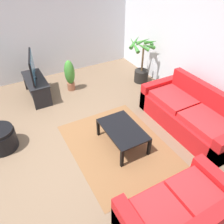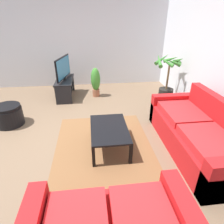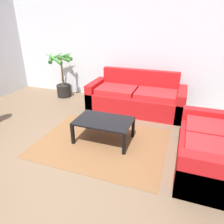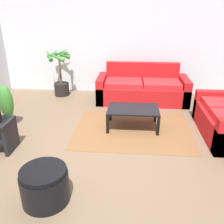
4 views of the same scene
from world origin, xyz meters
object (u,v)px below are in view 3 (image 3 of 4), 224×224
at_px(coffee_table, 104,123).
at_px(couch_loveseat, 214,150).
at_px(couch_main, 136,98).
at_px(potted_palm, 62,78).

bearing_deg(coffee_table, couch_loveseat, -5.42).
distance_m(couch_loveseat, coffee_table, 1.76).
bearing_deg(couch_main, potted_palm, 173.09).
bearing_deg(couch_loveseat, potted_palm, 152.39).
relative_size(couch_loveseat, coffee_table, 1.60).
relative_size(couch_main, coffee_table, 2.25).
bearing_deg(potted_palm, couch_main, -6.91).
height_order(couch_loveseat, potted_palm, potted_palm).
distance_m(couch_loveseat, potted_palm, 4.11).
bearing_deg(couch_main, coffee_table, -98.45).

